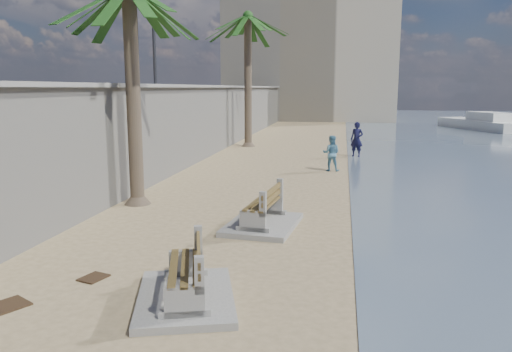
{
  "coord_description": "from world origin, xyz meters",
  "views": [
    {
      "loc": [
        1.69,
        -5.65,
        3.48
      ],
      "look_at": [
        -0.5,
        7.0,
        1.2
      ],
      "focal_mm": 35.0,
      "sensor_mm": 36.0,
      "label": 1
    }
  ],
  "objects": [
    {
      "name": "seawall",
      "position": [
        -5.2,
        20.0,
        1.75
      ],
      "size": [
        0.45,
        70.0,
        3.5
      ],
      "primitive_type": "cube",
      "color": "gray",
      "rests_on": "ground_plane"
    },
    {
      "name": "wall_cap",
      "position": [
        -5.2,
        20.0,
        3.55
      ],
      "size": [
        0.8,
        70.0,
        0.12
      ],
      "primitive_type": "cube",
      "color": "gray",
      "rests_on": "seawall"
    },
    {
      "name": "end_building",
      "position": [
        -2.0,
        52.0,
        7.0
      ],
      "size": [
        18.0,
        12.0,
        14.0
      ],
      "primitive_type": "cube",
      "color": "#B7AA93",
      "rests_on": "ground_plane"
    },
    {
      "name": "bench_near",
      "position": [
        -0.78,
        1.79,
        0.42
      ],
      "size": [
        2.14,
        2.62,
        0.95
      ],
      "color": "gray",
      "rests_on": "ground_plane"
    },
    {
      "name": "bench_far",
      "position": [
        -0.23,
        6.41,
        0.44
      ],
      "size": [
        1.88,
        2.55,
        1.0
      ],
      "color": "gray",
      "rests_on": "ground_plane"
    },
    {
      "name": "palm_back",
      "position": [
        -3.86,
        23.68,
        7.42
      ],
      "size": [
        5.0,
        5.0,
        8.44
      ],
      "color": "brown",
      "rests_on": "ground_plane"
    },
    {
      "name": "person_a",
      "position": [
        2.43,
        20.1,
        1.02
      ],
      "size": [
        0.86,
        0.72,
        2.04
      ],
      "primitive_type": "imported",
      "rotation": [
        0.0,
        0.0,
        -0.36
      ],
      "color": "#121233",
      "rests_on": "ground_plane"
    },
    {
      "name": "person_b",
      "position": [
        1.26,
        15.44,
        0.83
      ],
      "size": [
        0.86,
        0.7,
        1.67
      ],
      "primitive_type": "imported",
      "rotation": [
        0.0,
        0.0,
        3.04
      ],
      "color": "teal",
      "rests_on": "ground_plane"
    },
    {
      "name": "yacht_far",
      "position": [
        13.23,
        39.28,
        0.35
      ],
      "size": [
        5.64,
        9.33,
        1.5
      ],
      "primitive_type": null,
      "rotation": [
        0.0,
        0.0,
        1.94
      ],
      "color": "silver",
      "rests_on": "bay_water"
    },
    {
      "name": "debris_b",
      "position": [
        -3.57,
        1.07,
        0.01
      ],
      "size": [
        0.79,
        0.84,
        0.03
      ],
      "primitive_type": "cube",
      "rotation": [
        0.0,
        0.0,
        4.2
      ],
      "color": "#382616",
      "rests_on": "ground_plane"
    },
    {
      "name": "debris_d",
      "position": [
        -2.76,
        2.45,
        0.01
      ],
      "size": [
        0.52,
        0.58,
        0.03
      ],
      "primitive_type": "cube",
      "rotation": [
        0.0,
        0.0,
        1.27
      ],
      "color": "#382616",
      "rests_on": "ground_plane"
    }
  ]
}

